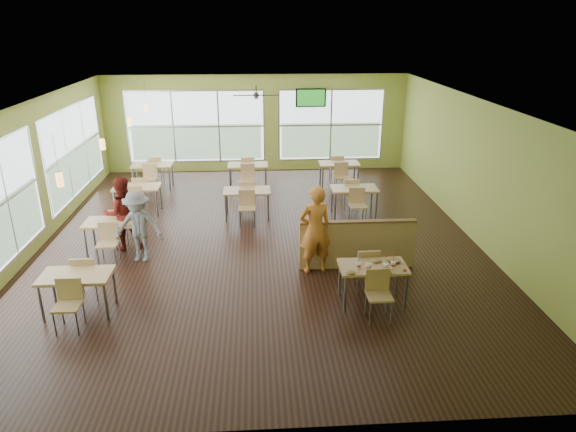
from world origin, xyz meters
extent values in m
plane|color=black|center=(0.00, 0.00, 0.00)|extent=(12.00, 12.00, 0.00)
plane|color=white|center=(0.00, 0.00, 3.20)|extent=(12.00, 12.00, 0.00)
cube|color=#9BAC45|center=(0.00, 6.00, 1.60)|extent=(10.00, 0.04, 3.20)
cube|color=#9BAC45|center=(0.00, -6.00, 1.60)|extent=(10.00, 0.04, 3.20)
cube|color=#9BAC45|center=(-5.00, 0.00, 1.60)|extent=(0.04, 12.00, 3.20)
cube|color=#9BAC45|center=(5.00, 0.00, 1.60)|extent=(0.04, 12.00, 3.20)
cube|color=white|center=(-4.98, 3.00, 1.53)|extent=(0.02, 4.50, 2.35)
cube|color=white|center=(-2.00, 5.98, 1.53)|extent=(4.50, 0.02, 2.35)
cube|color=white|center=(2.50, 5.98, 1.53)|extent=(3.50, 0.02, 2.35)
cube|color=#B7BABC|center=(-4.97, 0.50, 0.35)|extent=(0.04, 9.40, 0.05)
cube|color=#B7BABC|center=(0.25, 5.97, 0.35)|extent=(8.00, 0.04, 0.05)
cube|color=tan|center=(2.00, -3.00, 0.73)|extent=(1.20, 0.70, 0.04)
cube|color=brown|center=(2.00, -3.00, 0.70)|extent=(1.22, 0.71, 0.01)
cylinder|color=slate|center=(1.46, -3.29, 0.35)|extent=(0.05, 0.05, 0.71)
cylinder|color=slate|center=(2.54, -3.29, 0.35)|extent=(0.05, 0.05, 0.71)
cylinder|color=slate|center=(1.46, -2.71, 0.35)|extent=(0.05, 0.05, 0.71)
cylinder|color=slate|center=(2.54, -2.71, 0.35)|extent=(0.05, 0.05, 0.71)
cube|color=tan|center=(2.00, -2.45, 0.45)|extent=(0.42, 0.42, 0.04)
cube|color=tan|center=(2.00, -2.26, 0.67)|extent=(0.42, 0.04, 0.40)
cube|color=tan|center=(2.00, -3.55, 0.45)|extent=(0.42, 0.42, 0.04)
cube|color=tan|center=(2.00, -3.74, 0.67)|extent=(0.42, 0.04, 0.40)
cube|color=tan|center=(2.00, -1.55, 0.50)|extent=(2.40, 0.12, 1.00)
cube|color=brown|center=(2.00, -1.55, 1.02)|extent=(2.40, 0.14, 0.04)
cube|color=tan|center=(-3.20, -3.00, 0.73)|extent=(1.20, 0.70, 0.04)
cube|color=brown|center=(-3.20, -3.00, 0.70)|extent=(1.22, 0.71, 0.01)
cylinder|color=slate|center=(-3.74, -3.29, 0.35)|extent=(0.05, 0.05, 0.71)
cylinder|color=slate|center=(-2.66, -3.29, 0.35)|extent=(0.05, 0.05, 0.71)
cylinder|color=slate|center=(-3.74, -2.71, 0.35)|extent=(0.05, 0.05, 0.71)
cylinder|color=slate|center=(-2.66, -2.71, 0.35)|extent=(0.05, 0.05, 0.71)
cube|color=tan|center=(-3.20, -2.45, 0.45)|extent=(0.42, 0.42, 0.04)
cube|color=tan|center=(-3.20, -2.26, 0.67)|extent=(0.42, 0.04, 0.40)
cube|color=tan|center=(-3.20, -3.55, 0.45)|extent=(0.42, 0.42, 0.04)
cube|color=tan|center=(-3.20, -3.74, 0.67)|extent=(0.42, 0.04, 0.40)
cube|color=tan|center=(-3.20, -0.50, 0.73)|extent=(1.20, 0.70, 0.04)
cube|color=brown|center=(-3.20, -0.50, 0.70)|extent=(1.22, 0.71, 0.01)
cylinder|color=slate|center=(-3.74, -0.79, 0.35)|extent=(0.05, 0.05, 0.71)
cylinder|color=slate|center=(-2.66, -0.79, 0.35)|extent=(0.05, 0.05, 0.71)
cylinder|color=slate|center=(-3.74, -0.21, 0.35)|extent=(0.05, 0.05, 0.71)
cylinder|color=slate|center=(-2.66, -0.21, 0.35)|extent=(0.05, 0.05, 0.71)
cube|color=tan|center=(-3.20, 0.05, 0.45)|extent=(0.42, 0.42, 0.04)
cube|color=tan|center=(-3.20, 0.24, 0.67)|extent=(0.42, 0.04, 0.40)
cube|color=tan|center=(-3.20, -1.05, 0.45)|extent=(0.42, 0.42, 0.04)
cube|color=tan|center=(-3.20, -1.24, 0.67)|extent=(0.42, 0.04, 0.40)
cube|color=tan|center=(-3.20, 2.00, 0.73)|extent=(1.20, 0.70, 0.04)
cube|color=brown|center=(-3.20, 2.00, 0.70)|extent=(1.22, 0.71, 0.01)
cylinder|color=slate|center=(-3.74, 1.71, 0.35)|extent=(0.05, 0.05, 0.71)
cylinder|color=slate|center=(-2.66, 1.71, 0.35)|extent=(0.05, 0.05, 0.71)
cylinder|color=slate|center=(-3.74, 2.29, 0.35)|extent=(0.05, 0.05, 0.71)
cylinder|color=slate|center=(-2.66, 2.29, 0.35)|extent=(0.05, 0.05, 0.71)
cube|color=tan|center=(-3.20, 2.55, 0.45)|extent=(0.42, 0.42, 0.04)
cube|color=tan|center=(-3.20, 2.74, 0.67)|extent=(0.42, 0.04, 0.40)
cube|color=tan|center=(-3.20, 1.45, 0.45)|extent=(0.42, 0.42, 0.04)
cube|color=tan|center=(-3.20, 1.26, 0.67)|extent=(0.42, 0.04, 0.40)
cube|color=tan|center=(-3.20, 4.20, 0.73)|extent=(1.20, 0.70, 0.04)
cube|color=brown|center=(-3.20, 4.20, 0.70)|extent=(1.22, 0.71, 0.01)
cylinder|color=slate|center=(-3.74, 3.91, 0.35)|extent=(0.05, 0.05, 0.71)
cylinder|color=slate|center=(-2.66, 3.91, 0.35)|extent=(0.05, 0.05, 0.71)
cylinder|color=slate|center=(-3.74, 4.49, 0.35)|extent=(0.05, 0.05, 0.71)
cylinder|color=slate|center=(-2.66, 4.49, 0.35)|extent=(0.05, 0.05, 0.71)
cube|color=tan|center=(-3.20, 4.75, 0.45)|extent=(0.42, 0.42, 0.04)
cube|color=tan|center=(-3.20, 4.94, 0.67)|extent=(0.42, 0.04, 0.40)
cube|color=tan|center=(-3.20, 3.65, 0.45)|extent=(0.42, 0.42, 0.04)
cube|color=tan|center=(-3.20, 3.46, 0.67)|extent=(0.42, 0.04, 0.40)
cube|color=tan|center=(-0.30, 1.50, 0.73)|extent=(1.20, 0.70, 0.04)
cube|color=brown|center=(-0.30, 1.50, 0.70)|extent=(1.22, 0.71, 0.01)
cylinder|color=slate|center=(-0.84, 1.21, 0.35)|extent=(0.05, 0.05, 0.71)
cylinder|color=slate|center=(0.24, 1.21, 0.35)|extent=(0.05, 0.05, 0.71)
cylinder|color=slate|center=(-0.84, 1.79, 0.35)|extent=(0.05, 0.05, 0.71)
cylinder|color=slate|center=(0.24, 1.79, 0.35)|extent=(0.05, 0.05, 0.71)
cube|color=tan|center=(-0.30, 2.05, 0.45)|extent=(0.42, 0.42, 0.04)
cube|color=tan|center=(-0.30, 2.24, 0.67)|extent=(0.42, 0.04, 0.40)
cube|color=tan|center=(-0.30, 0.95, 0.45)|extent=(0.42, 0.42, 0.04)
cube|color=tan|center=(-0.30, 0.76, 0.67)|extent=(0.42, 0.04, 0.40)
cube|color=tan|center=(-0.30, 4.00, 0.73)|extent=(1.20, 0.70, 0.04)
cube|color=brown|center=(-0.30, 4.00, 0.70)|extent=(1.22, 0.71, 0.01)
cylinder|color=slate|center=(-0.84, 3.71, 0.35)|extent=(0.05, 0.05, 0.71)
cylinder|color=slate|center=(0.24, 3.71, 0.35)|extent=(0.05, 0.05, 0.71)
cylinder|color=slate|center=(-0.84, 4.29, 0.35)|extent=(0.05, 0.05, 0.71)
cylinder|color=slate|center=(0.24, 4.29, 0.35)|extent=(0.05, 0.05, 0.71)
cube|color=tan|center=(-0.30, 4.55, 0.45)|extent=(0.42, 0.42, 0.04)
cube|color=tan|center=(-0.30, 4.74, 0.67)|extent=(0.42, 0.04, 0.40)
cube|color=tan|center=(-0.30, 3.45, 0.45)|extent=(0.42, 0.42, 0.04)
cube|color=tan|center=(-0.30, 3.26, 0.67)|extent=(0.42, 0.04, 0.40)
cube|color=tan|center=(2.50, 1.50, 0.73)|extent=(1.20, 0.70, 0.04)
cube|color=brown|center=(2.50, 1.50, 0.70)|extent=(1.22, 0.71, 0.01)
cylinder|color=slate|center=(1.96, 1.21, 0.35)|extent=(0.05, 0.05, 0.71)
cylinder|color=slate|center=(3.04, 1.21, 0.35)|extent=(0.05, 0.05, 0.71)
cylinder|color=slate|center=(1.96, 1.79, 0.35)|extent=(0.05, 0.05, 0.71)
cylinder|color=slate|center=(3.04, 1.79, 0.35)|extent=(0.05, 0.05, 0.71)
cube|color=tan|center=(2.50, 2.05, 0.45)|extent=(0.42, 0.42, 0.04)
cube|color=tan|center=(2.50, 2.24, 0.67)|extent=(0.42, 0.04, 0.40)
cube|color=tan|center=(2.50, 0.95, 0.45)|extent=(0.42, 0.42, 0.04)
cube|color=tan|center=(2.50, 0.76, 0.67)|extent=(0.42, 0.04, 0.40)
cube|color=tan|center=(2.50, 4.00, 0.73)|extent=(1.20, 0.70, 0.04)
cube|color=brown|center=(2.50, 4.00, 0.70)|extent=(1.22, 0.71, 0.01)
cylinder|color=slate|center=(1.96, 3.71, 0.35)|extent=(0.05, 0.05, 0.71)
cylinder|color=slate|center=(3.04, 3.71, 0.35)|extent=(0.05, 0.05, 0.71)
cylinder|color=slate|center=(1.96, 4.29, 0.35)|extent=(0.05, 0.05, 0.71)
cylinder|color=slate|center=(3.04, 4.29, 0.35)|extent=(0.05, 0.05, 0.71)
cube|color=tan|center=(2.50, 4.55, 0.45)|extent=(0.42, 0.42, 0.04)
cube|color=tan|center=(2.50, 4.74, 0.67)|extent=(0.42, 0.04, 0.40)
cube|color=tan|center=(2.50, 3.45, 0.45)|extent=(0.42, 0.42, 0.04)
cube|color=tan|center=(2.50, 3.26, 0.67)|extent=(0.42, 0.04, 0.40)
cylinder|color=#2D2119|center=(-3.20, -3.00, 2.85)|extent=(0.01, 0.01, 0.70)
cylinder|color=#FDA74B|center=(-3.20, -3.00, 2.45)|extent=(0.11, 0.11, 0.22)
cylinder|color=#2D2119|center=(-3.20, -0.50, 2.85)|extent=(0.01, 0.01, 0.70)
cylinder|color=#FDA74B|center=(-3.20, -0.50, 2.45)|extent=(0.11, 0.11, 0.22)
cylinder|color=#2D2119|center=(-3.20, 2.00, 2.85)|extent=(0.01, 0.01, 0.70)
cylinder|color=#FDA74B|center=(-3.20, 2.00, 2.45)|extent=(0.11, 0.11, 0.22)
cylinder|color=#2D2119|center=(-3.20, 4.20, 2.85)|extent=(0.01, 0.01, 0.70)
cylinder|color=#FDA74B|center=(-3.20, 4.20, 2.45)|extent=(0.11, 0.11, 0.22)
cylinder|color=#2D2119|center=(0.00, 3.00, 3.08)|extent=(0.03, 0.03, 0.24)
cylinder|color=#2D2119|center=(0.00, 3.00, 2.94)|extent=(0.16, 0.16, 0.06)
cube|color=#2D2119|center=(0.35, 3.00, 2.94)|extent=(0.55, 0.10, 0.01)
cube|color=#2D2119|center=(0.00, 3.35, 2.94)|extent=(0.10, 0.55, 0.01)
cube|color=#2D2119|center=(-0.35, 3.00, 2.94)|extent=(0.55, 0.10, 0.01)
cube|color=#2D2119|center=(0.00, 2.65, 2.94)|extent=(0.10, 0.55, 0.01)
cube|color=black|center=(1.80, 5.90, 2.45)|extent=(1.00, 0.06, 0.60)
cube|color=#217F20|center=(1.80, 5.87, 2.45)|extent=(0.90, 0.01, 0.52)
imported|color=#EF471A|center=(1.11, -1.67, 0.92)|extent=(0.75, 0.58, 1.84)
imported|color=#5F150E|center=(-3.03, -0.25, 0.83)|extent=(0.97, 0.86, 1.67)
imported|color=slate|center=(-2.55, -0.92, 0.78)|extent=(1.06, 0.68, 1.56)
cone|color=white|center=(1.72, -3.10, 0.81)|extent=(0.08, 0.08, 0.11)
cylinder|color=red|center=(1.72, -3.10, 0.81)|extent=(0.08, 0.08, 0.03)
cylinder|color=white|center=(1.72, -3.10, 0.87)|extent=(0.09, 0.09, 0.01)
cylinder|color=#1679CA|center=(1.72, -3.10, 0.97)|extent=(0.02, 0.05, 0.20)
cone|color=white|center=(1.87, -3.19, 0.82)|extent=(0.10, 0.10, 0.13)
cylinder|color=red|center=(1.87, -3.19, 0.82)|extent=(0.09, 0.09, 0.04)
cylinder|color=white|center=(1.87, -3.19, 0.89)|extent=(0.10, 0.10, 0.01)
cylinder|color=#CAD528|center=(1.87, -3.19, 1.01)|extent=(0.01, 0.06, 0.24)
cone|color=white|center=(2.16, -3.22, 0.82)|extent=(0.10, 0.10, 0.13)
cylinder|color=red|center=(2.16, -3.22, 0.82)|extent=(0.09, 0.09, 0.04)
cylinder|color=white|center=(2.16, -3.22, 0.89)|extent=(0.10, 0.10, 0.01)
cylinder|color=red|center=(2.16, -3.22, 1.01)|extent=(0.02, 0.06, 0.24)
cone|color=white|center=(2.32, -3.12, 0.81)|extent=(0.09, 0.09, 0.12)
cylinder|color=red|center=(2.32, -3.12, 0.81)|extent=(0.08, 0.08, 0.03)
cylinder|color=white|center=(2.32, -3.12, 0.87)|extent=(0.09, 0.09, 0.01)
cylinder|color=red|center=(2.32, -3.12, 0.98)|extent=(0.02, 0.06, 0.21)
cylinder|color=black|center=(2.41, -2.89, 0.76)|extent=(0.19, 0.19, 0.01)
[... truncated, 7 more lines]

